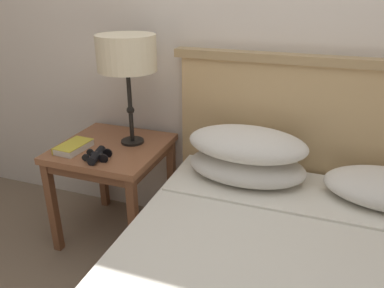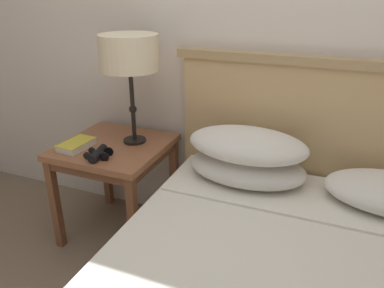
% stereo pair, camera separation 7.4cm
% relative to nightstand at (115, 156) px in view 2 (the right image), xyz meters
% --- Properties ---
extents(wall_back, '(8.00, 0.06, 2.60)m').
position_rel_nightstand_xyz_m(wall_back, '(0.71, 0.35, 0.78)').
color(wall_back, silver).
rests_on(wall_back, ground_plane).
extents(nightstand, '(0.58, 0.58, 0.60)m').
position_rel_nightstand_xyz_m(nightstand, '(0.00, 0.00, 0.00)').
color(nightstand, brown).
rests_on(nightstand, ground_plane).
extents(table_lamp, '(0.32, 0.32, 0.60)m').
position_rel_nightstand_xyz_m(table_lamp, '(0.09, 0.08, 0.58)').
color(table_lamp, black).
rests_on(table_lamp, nightstand).
extents(book_on_nightstand, '(0.14, 0.21, 0.04)m').
position_rel_nightstand_xyz_m(book_on_nightstand, '(-0.16, -0.13, 0.10)').
color(book_on_nightstand, silver).
rests_on(book_on_nightstand, nightstand).
extents(binoculars_pair, '(0.15, 0.16, 0.05)m').
position_rel_nightstand_xyz_m(binoculars_pair, '(0.03, -0.19, 0.10)').
color(binoculars_pair, black).
rests_on(binoculars_pair, nightstand).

